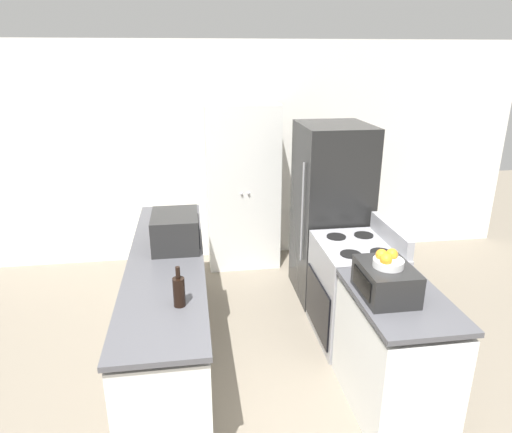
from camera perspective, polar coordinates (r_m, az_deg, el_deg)
name	(u,v)px	position (r m, az deg, el deg)	size (l,w,h in m)	color
wall_back	(237,154)	(5.56, -2.36, 7.83)	(7.00, 0.06, 2.60)	white
counter_left	(170,308)	(3.95, -10.75, -11.20)	(0.60, 2.67, 0.90)	silver
counter_right	(394,354)	(3.51, 16.86, -16.17)	(0.60, 0.95, 0.90)	silver
pantry_cabinet	(243,187)	(5.36, -1.69, 3.68)	(0.83, 0.52, 1.93)	silver
stove	(354,290)	(4.19, 12.13, -9.03)	(0.66, 0.79, 1.06)	#9E9EA3
refrigerator	(330,213)	(4.73, 9.27, 0.44)	(0.69, 0.78, 1.81)	black
microwave	(176,231)	(3.88, -10.02, -1.74)	(0.39, 0.48, 0.29)	black
wine_bottle	(179,291)	(3.00, -9.60, -9.17)	(0.08, 0.08, 0.28)	black
toaster_oven	(386,281)	(3.19, 15.90, -7.75)	(0.34, 0.43, 0.22)	black
fruit_bowl	(388,260)	(3.12, 16.12, -5.27)	(0.20, 0.20, 0.11)	silver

